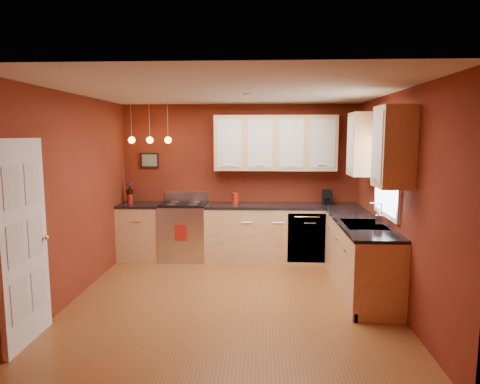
{
  "coord_description": "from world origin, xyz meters",
  "views": [
    {
      "loc": [
        0.37,
        -5.19,
        2.08
      ],
      "look_at": [
        0.06,
        1.0,
        1.25
      ],
      "focal_mm": 32.0,
      "sensor_mm": 36.0,
      "label": 1
    }
  ],
  "objects_px": {
    "soap_pump": "(379,218)",
    "gas_range": "(184,231)",
    "coffee_maker": "(327,198)",
    "red_canister": "(235,199)",
    "sink": "(364,226)"
  },
  "relations": [
    {
      "from": "sink",
      "to": "red_canister",
      "type": "xyz_separation_m",
      "value": [
        -1.76,
        1.5,
        0.12
      ]
    },
    {
      "from": "sink",
      "to": "gas_range",
      "type": "bearing_deg",
      "value": 150.22
    },
    {
      "from": "red_canister",
      "to": "coffee_maker",
      "type": "distance_m",
      "value": 1.53
    },
    {
      "from": "sink",
      "to": "soap_pump",
      "type": "height_order",
      "value": "sink"
    },
    {
      "from": "red_canister",
      "to": "soap_pump",
      "type": "relative_size",
      "value": 0.87
    },
    {
      "from": "red_canister",
      "to": "soap_pump",
      "type": "distance_m",
      "value": 2.51
    },
    {
      "from": "coffee_maker",
      "to": "gas_range",
      "type": "bearing_deg",
      "value": -167.15
    },
    {
      "from": "soap_pump",
      "to": "coffee_maker",
      "type": "bearing_deg",
      "value": 102.8
    },
    {
      "from": "gas_range",
      "to": "sink",
      "type": "distance_m",
      "value": 3.05
    },
    {
      "from": "coffee_maker",
      "to": "soap_pump",
      "type": "relative_size",
      "value": 1.12
    },
    {
      "from": "soap_pump",
      "to": "gas_range",
      "type": "bearing_deg",
      "value": 149.57
    },
    {
      "from": "sink",
      "to": "soap_pump",
      "type": "bearing_deg",
      "value": -40.3
    },
    {
      "from": "gas_range",
      "to": "soap_pump",
      "type": "height_order",
      "value": "soap_pump"
    },
    {
      "from": "gas_range",
      "to": "red_canister",
      "type": "height_order",
      "value": "red_canister"
    },
    {
      "from": "gas_range",
      "to": "coffee_maker",
      "type": "height_order",
      "value": "coffee_maker"
    }
  ]
}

